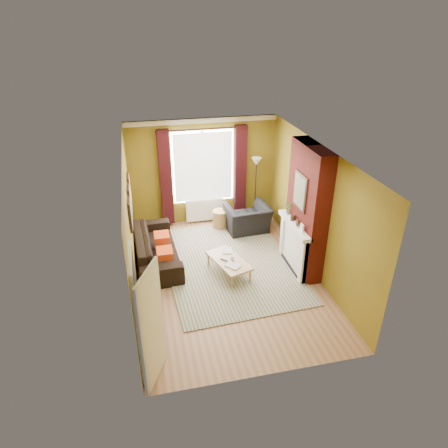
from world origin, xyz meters
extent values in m
plane|color=brown|center=(0.00, 0.00, 0.00)|extent=(5.50, 5.50, 0.00)
cube|color=#776317|center=(0.00, 2.75, 1.40)|extent=(3.80, 0.02, 2.80)
cube|color=#776317|center=(0.00, -2.75, 1.40)|extent=(3.80, 0.02, 2.80)
cube|color=#776317|center=(1.90, 0.00, 1.40)|extent=(0.02, 5.50, 2.80)
cube|color=#776317|center=(-1.90, 0.00, 1.40)|extent=(0.02, 5.50, 2.80)
cube|color=white|center=(0.00, 0.00, 2.80)|extent=(3.80, 5.50, 0.01)
cube|color=#440E09|center=(1.72, 0.00, 1.40)|extent=(0.35, 1.40, 2.80)
cube|color=white|center=(1.53, 0.00, 0.55)|extent=(0.12, 1.30, 1.10)
cube|color=white|center=(1.48, 0.00, 1.08)|extent=(0.22, 1.40, 0.08)
cube|color=white|center=(1.51, -0.58, 0.52)|extent=(0.16, 0.14, 1.04)
cube|color=white|center=(1.51, 0.58, 0.52)|extent=(0.16, 0.14, 1.04)
cube|color=black|center=(1.56, 0.00, 0.45)|extent=(0.06, 0.80, 0.90)
cube|color=black|center=(1.54, 0.00, 0.03)|extent=(0.20, 1.00, 0.06)
cube|color=white|center=(1.49, -0.35, 1.20)|extent=(0.03, 0.12, 0.16)
cube|color=black|center=(1.49, -0.10, 1.19)|extent=(0.03, 0.10, 0.14)
cylinder|color=black|center=(1.49, 0.15, 1.18)|extent=(0.10, 0.10, 0.12)
cube|color=black|center=(1.53, 0.00, 1.85)|extent=(0.03, 0.60, 0.75)
cube|color=olive|center=(1.51, 0.00, 1.85)|extent=(0.01, 0.52, 0.66)
cube|color=white|center=(0.00, 2.71, 2.74)|extent=(3.80, 0.08, 0.12)
cube|color=white|center=(0.00, 2.72, 1.55)|extent=(1.60, 0.04, 1.90)
cube|color=white|center=(0.00, 2.68, 1.55)|extent=(1.50, 0.02, 1.80)
cube|color=white|center=(0.00, 2.70, 1.55)|extent=(0.06, 0.04, 1.90)
cube|color=#330B0F|center=(-0.98, 2.63, 1.35)|extent=(0.30, 0.16, 2.50)
cube|color=#330B0F|center=(0.98, 2.63, 1.35)|extent=(0.30, 0.16, 2.50)
cylinder|color=black|center=(0.00, 2.63, 2.55)|extent=(2.30, 0.05, 0.05)
cube|color=white|center=(0.00, 2.65, 0.35)|extent=(1.00, 0.10, 0.60)
cube|color=white|center=(-0.45, 2.59, 0.35)|extent=(0.04, 0.03, 0.56)
cube|color=white|center=(-0.34, 2.59, 0.35)|extent=(0.04, 0.03, 0.56)
cube|color=white|center=(-0.23, 2.59, 0.35)|extent=(0.04, 0.03, 0.56)
cube|color=white|center=(-0.12, 2.59, 0.35)|extent=(0.04, 0.03, 0.56)
cube|color=white|center=(-0.01, 2.59, 0.35)|extent=(0.04, 0.03, 0.56)
cube|color=white|center=(0.10, 2.59, 0.35)|extent=(0.04, 0.03, 0.56)
cube|color=white|center=(0.21, 2.59, 0.35)|extent=(0.04, 0.03, 0.56)
cube|color=white|center=(0.32, 2.59, 0.35)|extent=(0.04, 0.03, 0.56)
cube|color=white|center=(0.43, 2.59, 0.35)|extent=(0.04, 0.03, 0.56)
cube|color=black|center=(-1.87, -0.10, 1.75)|extent=(0.04, 0.44, 0.58)
cube|color=#C4722E|center=(-1.84, -0.10, 1.75)|extent=(0.01, 0.38, 0.52)
cube|color=black|center=(-1.87, 0.55, 1.75)|extent=(0.04, 0.44, 0.58)
cube|color=#36A462|center=(-1.84, 0.55, 1.75)|extent=(0.01, 0.38, 0.52)
cube|color=black|center=(-1.87, 1.20, 1.75)|extent=(0.04, 0.44, 0.58)
cube|color=#BB2E3B|center=(-1.84, 1.20, 1.75)|extent=(0.01, 0.38, 0.52)
cube|color=white|center=(-1.88, -2.05, 1.00)|extent=(0.05, 0.94, 2.06)
cube|color=black|center=(-1.85, -2.05, 1.00)|extent=(0.02, 0.80, 1.98)
cube|color=white|center=(-1.68, -2.41, 1.00)|extent=(0.37, 0.74, 1.98)
imported|color=#427132|center=(1.49, 0.45, 1.26)|extent=(0.14, 0.10, 0.27)
cube|color=red|center=(-1.27, 0.39, 0.52)|extent=(0.34, 0.40, 0.16)
cube|color=red|center=(-1.27, 1.09, 0.52)|extent=(0.34, 0.40, 0.16)
cube|color=#2E5B7F|center=(0.15, 0.45, 0.01)|extent=(2.98, 3.99, 0.02)
imported|color=black|center=(-1.42, 0.99, 0.34)|extent=(1.01, 2.36, 0.68)
imported|color=black|center=(0.99, 1.90, 0.35)|extent=(1.15, 1.03, 0.70)
cube|color=tan|center=(0.06, 0.06, 0.35)|extent=(0.88, 1.24, 0.05)
cylinder|color=tan|center=(0.00, -0.49, 0.16)|extent=(0.06, 0.06, 0.33)
cylinder|color=tan|center=(0.43, -0.35, 0.16)|extent=(0.06, 0.06, 0.33)
cylinder|color=tan|center=(-0.31, 0.47, 0.16)|extent=(0.06, 0.06, 0.33)
cylinder|color=tan|center=(0.12, 0.61, 0.16)|extent=(0.06, 0.06, 0.33)
cylinder|color=#9A7343|center=(0.34, 2.22, 0.24)|extent=(0.46, 0.46, 0.49)
cylinder|color=black|center=(1.34, 2.40, 0.02)|extent=(0.27, 0.27, 0.03)
cylinder|color=black|center=(1.34, 2.40, 0.86)|extent=(0.03, 0.03, 1.65)
cone|color=beige|center=(1.34, 2.40, 1.70)|extent=(0.27, 0.27, 0.20)
imported|color=#999999|center=(0.00, -0.28, 0.39)|extent=(0.35, 0.36, 0.03)
imported|color=#999999|center=(0.01, 0.44, 0.38)|extent=(0.27, 0.32, 0.02)
imported|color=#999999|center=(0.13, 0.00, 0.42)|extent=(0.10, 0.10, 0.09)
cube|color=#29292C|center=(-0.05, 0.06, 0.38)|extent=(0.15, 0.15, 0.02)
camera|label=1|loc=(-1.63, -6.95, 5.04)|focal=32.00mm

